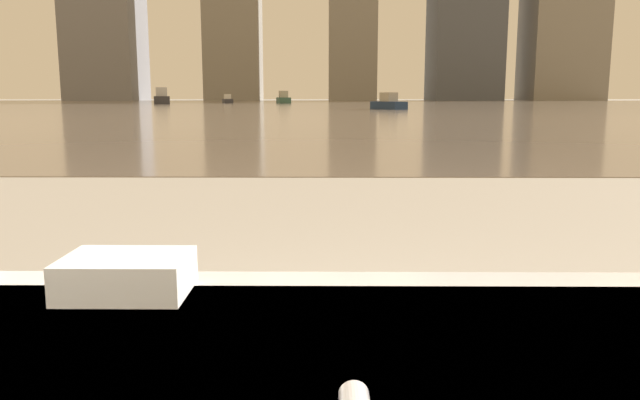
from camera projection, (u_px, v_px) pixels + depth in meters
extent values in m
cube|color=white|center=(127.00, 284.00, 1.29)|extent=(0.25, 0.19, 0.04)
cube|color=white|center=(126.00, 266.00, 1.28)|extent=(0.25, 0.19, 0.04)
cube|color=gray|center=(325.00, 105.00, 61.69)|extent=(180.00, 110.00, 0.01)
cube|color=#2D2D33|center=(228.00, 101.00, 76.26)|extent=(1.78, 3.11, 0.51)
cube|color=silver|center=(227.00, 97.00, 76.17)|extent=(1.01, 1.26, 0.59)
cube|color=#2D2D33|center=(162.00, 100.00, 69.97)|extent=(2.90, 5.17, 0.86)
cube|color=silver|center=(161.00, 92.00, 69.82)|extent=(1.66, 2.09, 0.98)
cube|color=navy|center=(389.00, 105.00, 43.10)|extent=(2.40, 3.21, 0.54)
cube|color=#B2A893|center=(389.00, 97.00, 43.00)|extent=(1.23, 1.38, 0.62)
cube|color=#335647|center=(284.00, 100.00, 75.66)|extent=(2.06, 4.17, 0.70)
cube|color=#B2A893|center=(283.00, 94.00, 75.54)|extent=(1.25, 1.65, 0.80)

